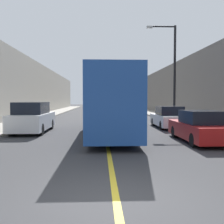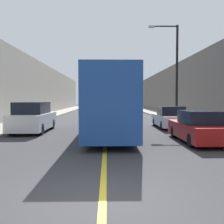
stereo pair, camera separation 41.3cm
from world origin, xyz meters
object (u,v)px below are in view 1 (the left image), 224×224
bus (110,102)px  parked_suv_left (32,118)px  car_right_mid (169,118)px  car_right_near (200,128)px  street_lamp_right (172,68)px

bus → parked_suv_left: bearing=168.1°
bus → car_right_mid: (4.40, 3.21, -1.19)m
car_right_near → car_right_mid: bearing=88.7°
car_right_near → street_lamp_right: (1.32, 9.74, 4.07)m
bus → car_right_mid: size_ratio=2.54×
car_right_mid → car_right_near: bearing=-91.3°
parked_suv_left → street_lamp_right: (10.40, 5.61, 3.88)m
parked_suv_left → car_right_near: size_ratio=1.05×
parked_suv_left → car_right_mid: 9.48m
parked_suv_left → car_right_mid: (9.22, 2.19, -0.17)m
bus → parked_suv_left: (-4.82, 1.02, -1.01)m
street_lamp_right → bus: bearing=-130.1°
parked_suv_left → car_right_mid: bearing=13.4°
bus → parked_suv_left: 5.03m
car_right_near → parked_suv_left: bearing=155.5°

